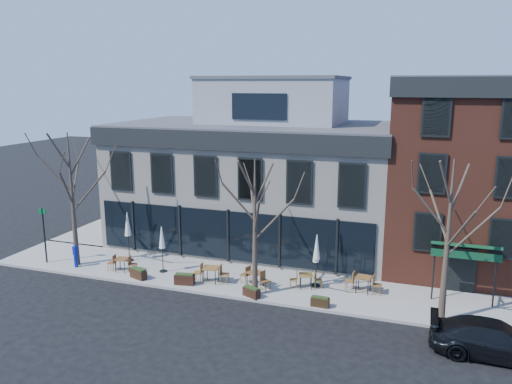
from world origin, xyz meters
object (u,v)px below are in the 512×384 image
(parked_sedan, at_px, (495,340))
(cafe_set_0, at_px, (122,263))
(umbrella_0, at_px, (128,227))
(call_box, at_px, (75,255))

(parked_sedan, distance_m, cafe_set_0, 19.52)
(parked_sedan, xyz_separation_m, umbrella_0, (-19.88, 4.58, 1.58))
(cafe_set_0, relative_size, umbrella_0, 0.59)
(parked_sedan, relative_size, cafe_set_0, 2.79)
(call_box, distance_m, cafe_set_0, 3.00)
(parked_sedan, relative_size, call_box, 3.58)
(parked_sedan, bearing_deg, cafe_set_0, 81.77)
(parked_sedan, bearing_deg, umbrella_0, 77.47)
(call_box, xyz_separation_m, cafe_set_0, (2.97, 0.32, -0.26))
(parked_sedan, height_order, cafe_set_0, parked_sedan)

